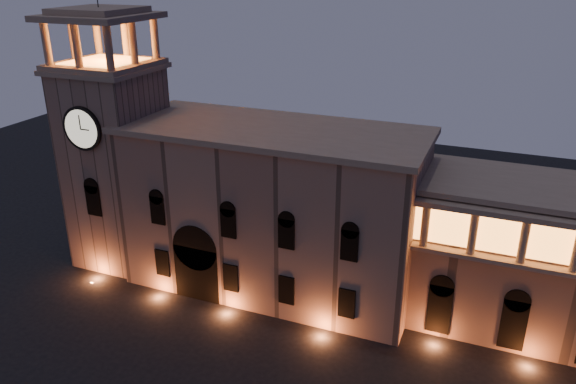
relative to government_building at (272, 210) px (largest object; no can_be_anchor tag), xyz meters
The scene contains 2 objects.
government_building is the anchor object (origin of this frame).
clock_tower 18.82m from the government_building, behind, with size 9.80×9.80×32.40m.
Camera 1 is at (19.42, -26.74, 32.71)m, focal length 35.00 mm.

